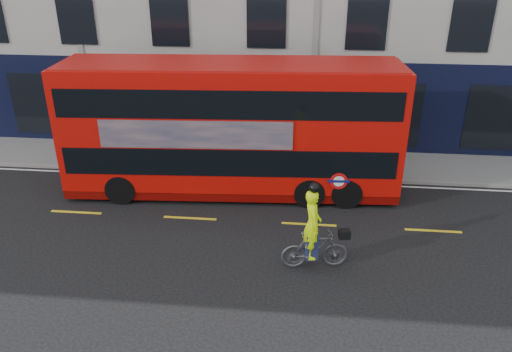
# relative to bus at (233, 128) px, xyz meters

# --- Properties ---
(ground) EXTENTS (120.00, 120.00, 0.00)m
(ground) POSITION_rel_bus_xyz_m (2.83, -3.80, -2.45)
(ground) COLOR black
(ground) RESTS_ON ground
(pavement) EXTENTS (60.00, 3.00, 0.12)m
(pavement) POSITION_rel_bus_xyz_m (2.83, 2.70, -2.39)
(pavement) COLOR slate
(pavement) RESTS_ON ground
(kerb) EXTENTS (60.00, 0.12, 0.13)m
(kerb) POSITION_rel_bus_xyz_m (2.83, 1.20, -2.39)
(kerb) COLOR gray
(kerb) RESTS_ON ground
(road_edge_line) EXTENTS (58.00, 0.10, 0.01)m
(road_edge_line) POSITION_rel_bus_xyz_m (2.83, 0.90, -2.45)
(road_edge_line) COLOR silver
(road_edge_line) RESTS_ON ground
(lane_dashes) EXTENTS (58.00, 0.12, 0.01)m
(lane_dashes) POSITION_rel_bus_xyz_m (2.83, -2.30, -2.45)
(lane_dashes) COLOR gold
(lane_dashes) RESTS_ON ground
(bus) EXTENTS (12.01, 3.42, 4.78)m
(bus) POSITION_rel_bus_xyz_m (0.00, 0.00, 0.00)
(bus) COLOR #C20C07
(bus) RESTS_ON ground
(cyclist) EXTENTS (1.98, 0.85, 2.68)m
(cyclist) POSITION_rel_bus_xyz_m (2.95, -4.67, -1.54)
(cyclist) COLOR #4B4D50
(cyclist) RESTS_ON ground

